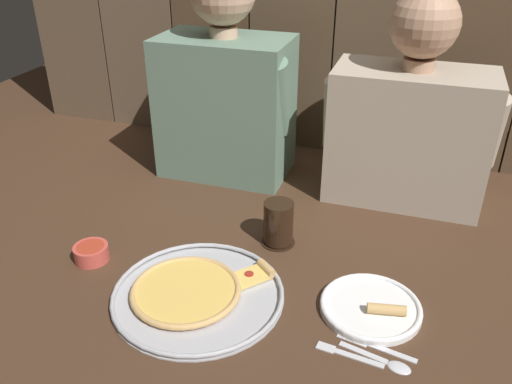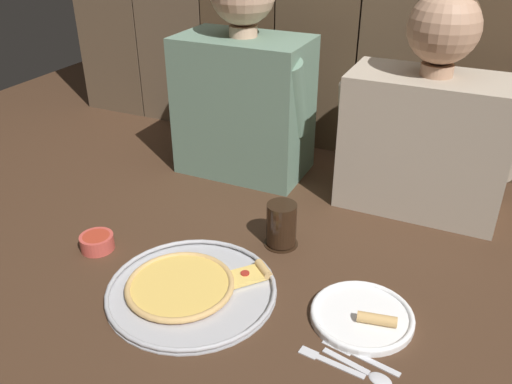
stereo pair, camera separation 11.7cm
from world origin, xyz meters
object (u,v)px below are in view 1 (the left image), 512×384
drinking_glass (277,223)px  dipping_bowl (91,252)px  dinner_plate (371,306)px  pizza_tray (195,292)px  diner_right (411,113)px  diner_left (225,83)px

drinking_glass → dipping_bowl: size_ratio=1.39×
dinner_plate → drinking_glass: size_ratio=1.87×
pizza_tray → dinner_plate: (0.37, 0.08, -0.00)m
dinner_plate → drinking_glass: bearing=145.5°
pizza_tray → dinner_plate: dinner_plate is taller
drinking_glass → diner_right: 0.48m
pizza_tray → dinner_plate: size_ratio=1.76×
dipping_bowl → dinner_plate: bearing=2.7°
diner_right → dinner_plate: bearing=-91.4°
pizza_tray → diner_right: diner_right is taller
pizza_tray → drinking_glass: drinking_glass is taller
pizza_tray → diner_right: 0.74m
dipping_bowl → diner_right: diner_right is taller
pizza_tray → diner_left: 0.67m
pizza_tray → diner_left: size_ratio=0.59×
drinking_glass → dipping_bowl: bearing=-152.4°
dinner_plate → diner_left: (-0.52, 0.52, 0.27)m
pizza_tray → dipping_bowl: dipping_bowl is taller
diner_right → pizza_tray: bearing=-122.6°
dinner_plate → diner_right: diner_right is taller
diner_left → dinner_plate: bearing=-44.9°
dinner_plate → diner_left: size_ratio=0.33×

